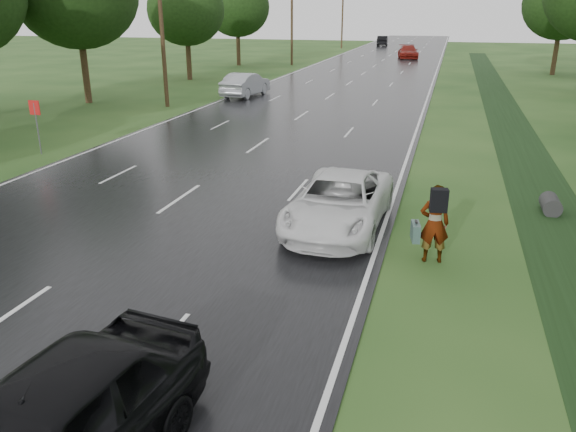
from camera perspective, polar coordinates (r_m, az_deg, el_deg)
The scene contains 18 objects.
ground at distance 12.75m, azimuth -27.18°, elevation -9.59°, with size 220.00×220.00×0.00m, color #204217.
road at distance 53.77m, azimuth 7.20°, elevation 13.84°, with size 14.00×180.00×0.04m, color black.
edge_stripe_east at distance 53.16m, azimuth 14.60°, elevation 13.32°, with size 0.12×180.00×0.01m, color silver.
edge_stripe_west at distance 55.20m, azimuth 0.05°, elevation 14.18°, with size 0.12×180.00×0.01m, color silver.
center_line at distance 53.76m, azimuth 7.20°, elevation 13.87°, with size 0.12×180.00×0.01m, color silver.
drainage_ditch at distance 27.36m, azimuth 22.55°, elevation 6.40°, with size 2.20×120.00×0.56m.
road_sign at distance 26.25m, azimuth -24.25°, elevation 9.23°, with size 0.50×0.06×2.30m.
utility_pole_mid at distance 37.15m, azimuth -12.76°, elevation 18.74°, with size 1.60×0.26×10.00m.
utility_pole_far at distance 65.18m, azimuth 0.39°, elevation 19.65°, with size 1.60×0.26×10.00m.
utility_pole_distant at distance 94.44m, azimuth 5.56°, elevation 19.74°, with size 1.60×0.26×10.00m.
tree_east_f at distance 60.54m, azimuth 26.18°, elevation 18.79°, with size 7.20×7.20×9.62m.
tree_west_d at distance 51.90m, azimuth -10.34°, elevation 19.89°, with size 6.60×6.60×8.80m.
tree_west_f at distance 65.02m, azimuth -5.19°, elevation 20.40°, with size 7.00×7.00×9.29m.
pedestrian at distance 14.01m, azimuth 14.57°, elevation -0.66°, with size 0.97×0.75×1.97m.
white_pickup at distance 15.82m, azimuth 5.22°, elevation 1.43°, with size 2.46×5.34×1.49m, color white.
silver_sedan at distance 41.03m, azimuth -4.33°, elevation 13.18°, with size 1.74×5.00×1.65m, color #9C9FA5.
far_car_red at distance 75.41m, azimuth 12.10°, elevation 15.99°, with size 2.26×5.56×1.61m, color maroon.
far_car_dark at distance 102.29m, azimuth 9.58°, elevation 17.15°, with size 1.71×4.90×1.61m, color black.
Camera 1 is at (8.19, -7.82, 5.86)m, focal length 35.00 mm.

